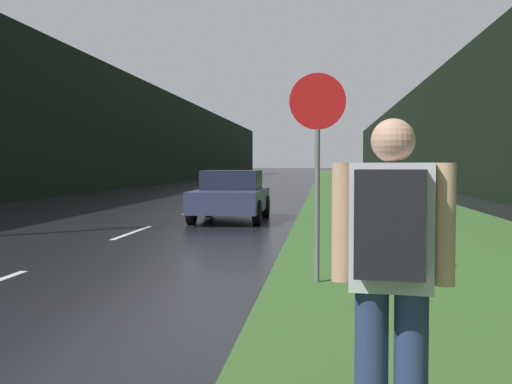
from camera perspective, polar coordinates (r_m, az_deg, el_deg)
The scene contains 8 objects.
grass_verge at distance 39.43m, azimuth 9.24°, elevation 0.11°, with size 6.00×240.00×0.02m, color #386028.
lane_stripe_c at distance 15.42m, azimuth -10.92°, elevation -3.55°, with size 0.12×3.00×0.01m, color silver.
lane_stripe_d at distance 22.19m, azimuth -5.65°, elevation -1.69°, with size 0.12×3.00×0.01m, color silver.
treeline_far_side at distance 51.38m, azimuth -10.06°, elevation 4.99°, with size 2.00×140.00×7.81m, color black.
treeline_near_side at distance 50.06m, azimuth 15.52°, elevation 4.95°, with size 2.00×140.00×7.71m, color black.
stop_sign at distance 8.63m, azimuth 5.48°, elevation 3.64°, with size 0.76×0.07×2.83m.
hitchhiker_with_backpack at distance 3.46m, azimuth 11.96°, elevation -6.71°, with size 0.64×0.48×1.85m.
car_passing_near at distance 18.37m, azimuth -2.22°, elevation -0.30°, with size 1.96×4.17×1.44m.
Camera 1 is at (4.48, 0.67, 1.61)m, focal length 45.00 mm.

